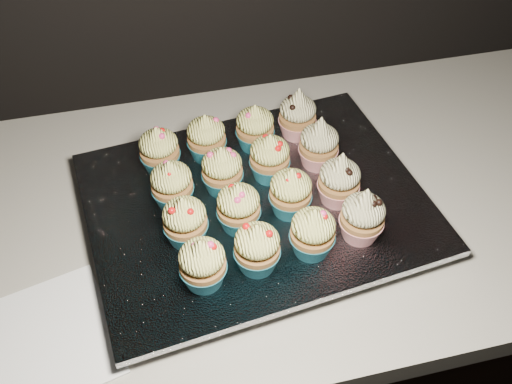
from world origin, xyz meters
TOP-DOWN VIEW (x-y plane):
  - cabinet at (0.00, 1.70)m, footprint 2.40×0.60m
  - worktop at (0.00, 1.70)m, footprint 2.44×0.64m
  - napkin at (-0.53, 1.52)m, footprint 0.22×0.22m
  - baking_tray at (-0.21, 1.67)m, footprint 0.50×0.40m
  - foil_lining at (-0.21, 1.67)m, footprint 0.54×0.44m
  - cupcake_0 at (-0.31, 1.54)m, footprint 0.06×0.06m
  - cupcake_1 at (-0.24, 1.55)m, footprint 0.06×0.06m
  - cupcake_2 at (-0.16, 1.56)m, footprint 0.06×0.06m
  - cupcake_3 at (-0.08, 1.57)m, footprint 0.06×0.06m
  - cupcake_4 at (-0.32, 1.62)m, footprint 0.06×0.06m
  - cupcake_5 at (-0.24, 1.63)m, footprint 0.06×0.06m
  - cupcake_6 at (-0.16, 1.64)m, footprint 0.06×0.06m
  - cupcake_7 at (-0.09, 1.64)m, footprint 0.06×0.06m
  - cupcake_8 at (-0.33, 1.69)m, footprint 0.06×0.06m
  - cupcake_9 at (-0.25, 1.71)m, footprint 0.06×0.06m
  - cupcake_10 at (-0.18, 1.72)m, footprint 0.06×0.06m
  - cupcake_11 at (-0.09, 1.73)m, footprint 0.06×0.06m
  - cupcake_12 at (-0.34, 1.77)m, footprint 0.06×0.06m
  - cupcake_13 at (-0.26, 1.78)m, footprint 0.06×0.06m
  - cupcake_14 at (-0.18, 1.79)m, footprint 0.06×0.06m
  - cupcake_15 at (-0.11, 1.80)m, footprint 0.06×0.06m

SIDE VIEW (x-z plane):
  - cabinet at x=0.00m, z-range 0.00..0.86m
  - worktop at x=0.00m, z-range 0.86..0.90m
  - napkin at x=-0.53m, z-range 0.90..0.90m
  - baking_tray at x=-0.21m, z-range 0.90..0.92m
  - foil_lining at x=-0.21m, z-range 0.92..0.93m
  - cupcake_0 at x=-0.31m, z-range 0.93..1.01m
  - cupcake_1 at x=-0.24m, z-range 0.93..1.01m
  - cupcake_2 at x=-0.16m, z-range 0.93..1.01m
  - cupcake_4 at x=-0.32m, z-range 0.93..1.01m
  - cupcake_5 at x=-0.24m, z-range 0.93..1.01m
  - cupcake_6 at x=-0.16m, z-range 0.93..1.01m
  - cupcake_8 at x=-0.33m, z-range 0.93..1.01m
  - cupcake_9 at x=-0.25m, z-range 0.93..1.01m
  - cupcake_10 at x=-0.18m, z-range 0.93..1.01m
  - cupcake_12 at x=-0.34m, z-range 0.93..1.01m
  - cupcake_13 at x=-0.26m, z-range 0.93..1.01m
  - cupcake_14 at x=-0.18m, z-range 0.93..1.01m
  - cupcake_3 at x=-0.08m, z-range 0.93..1.02m
  - cupcake_7 at x=-0.09m, z-range 0.93..1.02m
  - cupcake_11 at x=-0.09m, z-range 0.93..1.02m
  - cupcake_15 at x=-0.11m, z-range 0.93..1.02m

